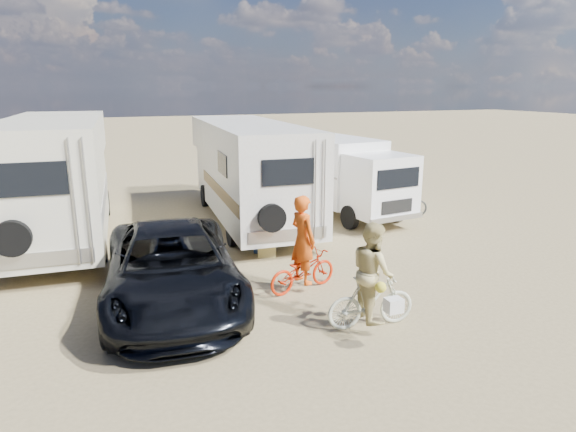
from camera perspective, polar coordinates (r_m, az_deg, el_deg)
name	(u,v)px	position (r m, az deg, el deg)	size (l,w,h in m)	color
ground	(346,305)	(10.50, 6.53, -10.02)	(140.00, 140.00, 0.00)	#99855B
rv_main	(249,173)	(16.49, -4.45, 4.90)	(2.44, 8.43, 3.22)	white
rv_left	(58,180)	(15.83, -24.59, 3.70)	(2.50, 8.39, 3.48)	beige
box_truck	(345,178)	(17.44, 6.48, 4.34)	(2.07, 5.48, 2.60)	white
dark_suv	(172,267)	(10.54, -13.00, -5.63)	(2.59, 5.61, 1.56)	black
bike_man	(303,270)	(11.04, 1.67, -6.18)	(0.59, 1.69, 0.89)	red
bike_woman	(371,301)	(9.50, 9.39, -9.49)	(0.48, 1.69, 1.02)	beige
rider_man	(303,247)	(10.86, 1.69, -3.58)	(0.71, 0.46, 1.94)	#E25111
rider_woman	(372,281)	(9.35, 9.49, -7.21)	(0.89, 0.69, 1.82)	tan
bike_parked	(403,204)	(17.66, 12.86, 1.36)	(0.59, 1.68, 0.89)	#2A2C2A
cooler	(265,243)	(13.62, -2.59, -3.07)	(0.59, 0.43, 0.47)	navy
crate	(267,249)	(13.30, -2.40, -3.72)	(0.47, 0.47, 0.38)	#9B8D52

